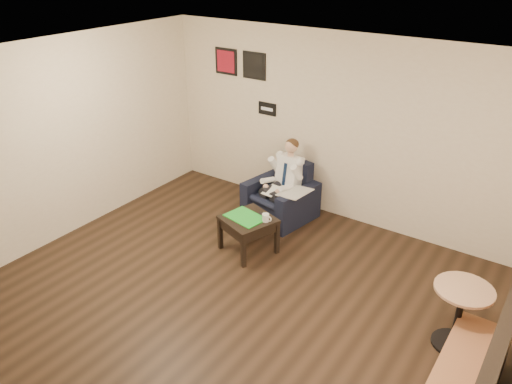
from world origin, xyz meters
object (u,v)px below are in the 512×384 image
Objects in this scene: banquette at (462,376)px; armchair at (281,192)px; coffee_mug at (266,218)px; cafe_table at (458,317)px; smartphone at (262,215)px; green_folder at (245,217)px; seated_man at (276,185)px; side_table at (248,234)px.

armchair is at bearing 144.36° from banquette.
armchair is 4.02m from banquette.
cafe_table is at bearing -6.95° from coffee_mug.
green_folder is at bearing -103.96° from smartphone.
seated_man is 1.88× the size of side_table.
cafe_table is at bearing -5.13° from side_table.
armchair is 5.55× the size of smartphone.
banquette reaches higher than side_table.
banquette reaches higher than cafe_table.
green_folder is (-0.04, -0.01, 0.27)m from side_table.
armchair is 1.73× the size of green_folder.
smartphone is at bearing 53.54° from side_table.
side_table is (0.15, -1.07, -0.17)m from armchair.
side_table is at bearing -72.35° from armchair.
smartphone is at bearing -64.22° from armchair.
cafe_table reaches higher than side_table.
cafe_table is (2.74, -0.41, -0.15)m from smartphone.
banquette is at bearing -24.88° from coffee_mug.
side_table is 0.28× the size of banquette.
seated_man is 7.37× the size of smartphone.
cafe_table is at bearing -13.90° from armchair.
banquette reaches higher than coffee_mug.
seated_man is at bearing 158.14° from cafe_table.
coffee_mug is at bearing -7.10° from smartphone.
seated_man reaches higher than side_table.
side_table is at bearing 157.81° from banquette.
seated_man is 0.98m from coffee_mug.
smartphone is 0.22× the size of cafe_table.
cafe_table is (-0.26, 1.01, -0.20)m from banquette.
banquette is 1.07m from cafe_table.
banquette is at bearing -24.28° from seated_man.
armchair is 3.28m from cafe_table.
green_folder is 0.23m from smartphone.
cafe_table is (2.86, -0.26, 0.11)m from side_table.
armchair is 1.09m from side_table.
cafe_table reaches higher than coffee_mug.
banquette reaches higher than armchair.
seated_man is at bearing -90.00° from armchair.
armchair is at bearing 111.00° from coffee_mug.
armchair is 1.09m from green_folder.
seated_man reaches higher than armchair.
cafe_table is at bearing 20.57° from smartphone.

